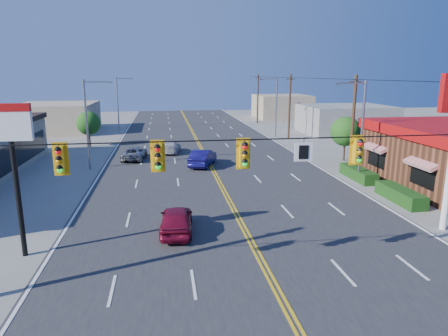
{
  "coord_description": "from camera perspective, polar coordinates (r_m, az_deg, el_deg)",
  "views": [
    {
      "loc": [
        -4.24,
        -14.85,
        8.46
      ],
      "look_at": [
        -0.26,
        11.34,
        2.2
      ],
      "focal_mm": 32.0,
      "sensor_mm": 36.0,
      "label": 1
    }
  ],
  "objects": [
    {
      "name": "bld_west_far",
      "position": [
        65.1,
        -22.78,
        6.66
      ],
      "size": [
        11.0,
        12.0,
        4.2
      ],
      "primitive_type": "cube",
      "color": "tan",
      "rests_on": "ground"
    },
    {
      "name": "streetlight_se",
      "position": [
        32.77,
        18.83,
        5.67
      ],
      "size": [
        2.55,
        0.25,
        8.0
      ],
      "color": "gray",
      "rests_on": "ground"
    },
    {
      "name": "ground",
      "position": [
        17.61,
        6.64,
        -15.52
      ],
      "size": [
        160.0,
        160.0,
        0.0
      ],
      "primitive_type": "plane",
      "color": "gray",
      "rests_on": "ground"
    },
    {
      "name": "streetlight_ne",
      "position": [
        55.09,
        7.3,
        9.08
      ],
      "size": [
        2.55,
        0.25,
        8.0
      ],
      "color": "gray",
      "rests_on": "ground"
    },
    {
      "name": "tree_kfc_rear",
      "position": [
        41.27,
        16.97,
        5.02
      ],
      "size": [
        2.94,
        2.94,
        4.41
      ],
      "color": "#47301E",
      "rests_on": "ground"
    },
    {
      "name": "signal_span",
      "position": [
        15.82,
        6.69,
        0.14
      ],
      "size": [
        24.32,
        0.34,
        9.0
      ],
      "color": "#47301E",
      "rests_on": "ground"
    },
    {
      "name": "utility_pole_near",
      "position": [
        36.98,
        17.92,
        6.04
      ],
      "size": [
        0.28,
        0.28,
        8.4
      ],
      "primitive_type": "cylinder",
      "color": "#47301E",
      "rests_on": "ground"
    },
    {
      "name": "bld_east_mid",
      "position": [
        61.15,
        16.93,
        6.66
      ],
      "size": [
        12.0,
        10.0,
        4.0
      ],
      "primitive_type": "cube",
      "color": "gray",
      "rests_on": "ground"
    },
    {
      "name": "utility_pole_mid",
      "position": [
        53.61,
        9.34,
        8.57
      ],
      "size": [
        0.28,
        0.28,
        8.4
      ],
      "primitive_type": "cylinder",
      "color": "#47301E",
      "rests_on": "ground"
    },
    {
      "name": "utility_pole_far",
      "position": [
        70.91,
        4.84,
        9.81
      ],
      "size": [
        0.28,
        0.28,
        8.4
      ],
      "primitive_type": "cylinder",
      "color": "#47301E",
      "rests_on": "ground"
    },
    {
      "name": "pizza_hut_sign",
      "position": [
        20.29,
        -28.0,
        2.43
      ],
      "size": [
        1.9,
        0.3,
        6.85
      ],
      "color": "black",
      "rests_on": "ground"
    },
    {
      "name": "car_white",
      "position": [
        43.99,
        -7.57,
        2.91
      ],
      "size": [
        2.4,
        4.48,
        1.24
      ],
      "primitive_type": "imported",
      "rotation": [
        0.0,
        0.0,
        2.98
      ],
      "color": "#B9B9B9",
      "rests_on": "ground"
    },
    {
      "name": "car_silver",
      "position": [
        41.23,
        -12.68,
        2.03
      ],
      "size": [
        2.59,
        4.8,
        1.28
      ],
      "primitive_type": "imported",
      "rotation": [
        0.0,
        0.0,
        3.04
      ],
      "color": "gray",
      "rests_on": "ground"
    },
    {
      "name": "bld_east_far",
      "position": [
        80.53,
        8.24,
        8.7
      ],
      "size": [
        10.0,
        10.0,
        4.4
      ],
      "primitive_type": "cube",
      "color": "tan",
      "rests_on": "ground"
    },
    {
      "name": "road",
      "position": [
        36.1,
        -1.67,
        -0.21
      ],
      "size": [
        20.0,
        120.0,
        0.06
      ],
      "primitive_type": "cube",
      "color": "#2D2D30",
      "rests_on": "ground"
    },
    {
      "name": "car_blue",
      "position": [
        37.38,
        -3.06,
        1.41
      ],
      "size": [
        3.16,
        4.97,
        1.55
      ],
      "primitive_type": "imported",
      "rotation": [
        0.0,
        0.0,
        2.79
      ],
      "color": "#130E56",
      "rests_on": "ground"
    },
    {
      "name": "streetlight_nw",
      "position": [
        63.31,
        -14.78,
        9.29
      ],
      "size": [
        2.55,
        0.25,
        8.0
      ],
      "color": "gray",
      "rests_on": "ground"
    },
    {
      "name": "streetlight_sw",
      "position": [
        37.63,
        -18.76,
        6.58
      ],
      "size": [
        2.55,
        0.25,
        8.0
      ],
      "color": "gray",
      "rests_on": "ground"
    },
    {
      "name": "tree_west",
      "position": [
        49.95,
        -18.8,
        6.08
      ],
      "size": [
        2.8,
        2.8,
        4.2
      ],
      "color": "#47301E",
      "rests_on": "ground"
    },
    {
      "name": "car_magenta",
      "position": [
        21.94,
        -6.82,
        -7.46
      ],
      "size": [
        2.0,
        4.35,
        1.44
      ],
      "primitive_type": "imported",
      "rotation": [
        0.0,
        0.0,
        3.07
      ],
      "color": "maroon",
      "rests_on": "ground"
    }
  ]
}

